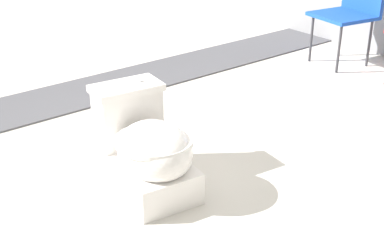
# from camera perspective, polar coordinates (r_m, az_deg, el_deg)

# --- Properties ---
(ground_plane) EXTENTS (14.00, 14.00, 0.00)m
(ground_plane) POSITION_cam_1_polar(r_m,az_deg,el_deg) (3.09, -5.43, -4.48)
(ground_plane) COLOR beige
(gravel_strip) EXTENTS (0.56, 8.00, 0.01)m
(gravel_strip) POSITION_cam_1_polar(r_m,az_deg,el_deg) (4.21, -8.29, 3.74)
(gravel_strip) COLOR #4C4C51
(gravel_strip) RESTS_ON ground
(toilet) EXTENTS (0.67, 0.45, 0.52)m
(toilet) POSITION_cam_1_polar(r_m,az_deg,el_deg) (2.75, -4.89, -3.16)
(toilet) COLOR white
(toilet) RESTS_ON ground
(folding_chair_left) EXTENTS (0.50, 0.50, 0.83)m
(folding_chair_left) POSITION_cam_1_polar(r_m,az_deg,el_deg) (4.77, 16.81, 11.81)
(folding_chair_left) COLOR #1947B2
(folding_chair_left) RESTS_ON ground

